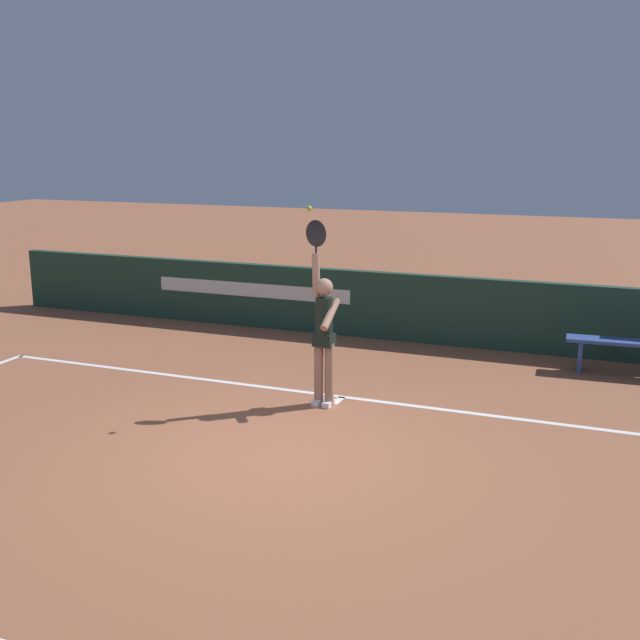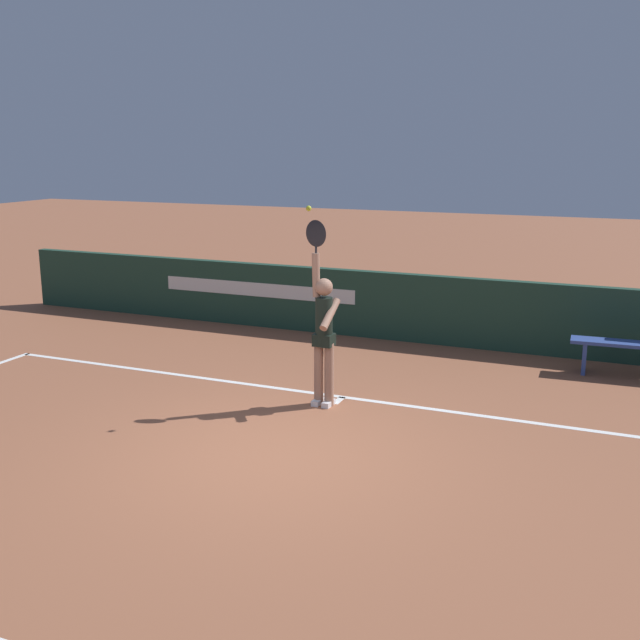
{
  "view_description": "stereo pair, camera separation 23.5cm",
  "coord_description": "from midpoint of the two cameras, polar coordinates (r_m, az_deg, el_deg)",
  "views": [
    {
      "loc": [
        3.31,
        -7.18,
        3.37
      ],
      "look_at": [
        -0.19,
        1.75,
        1.13
      ],
      "focal_mm": 42.75,
      "sensor_mm": 36.0,
      "label": 1
    },
    {
      "loc": [
        3.52,
        -7.09,
        3.37
      ],
      "look_at": [
        -0.19,
        1.75,
        1.13
      ],
      "focal_mm": 42.75,
      "sensor_mm": 36.0,
      "label": 2
    }
  ],
  "objects": [
    {
      "name": "tennis_ball",
      "position": [
        9.37,
        -0.13,
        8.36
      ],
      "size": [
        0.07,
        0.07,
        0.07
      ],
      "color": "#CADE2E"
    },
    {
      "name": "courtside_bench_near",
      "position": [
        12.09,
        22.94,
        -2.12
      ],
      "size": [
        1.79,
        0.45,
        0.52
      ],
      "color": "#314A93",
      "rests_on": "ground"
    },
    {
      "name": "ground_plane",
      "position": [
        8.6,
        -2.6,
        -9.96
      ],
      "size": [
        60.0,
        60.0,
        0.0
      ],
      "primitive_type": "plane",
      "color": "#94573A"
    },
    {
      "name": "tennis_player",
      "position": [
        9.82,
        0.95,
        -0.79
      ],
      "size": [
        0.44,
        0.48,
        2.44
      ],
      "color": "#9F735C",
      "rests_on": "ground"
    },
    {
      "name": "back_wall",
      "position": [
        13.24,
        7.3,
        0.91
      ],
      "size": [
        16.16,
        0.19,
        1.18
      ],
      "color": "#1D3E2E",
      "rests_on": "ground"
    },
    {
      "name": "court_lines",
      "position": [
        7.96,
        -5.06,
        -11.95
      ],
      "size": [
        11.19,
        5.88,
        0.0
      ],
      "color": "white",
      "rests_on": "ground"
    }
  ]
}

